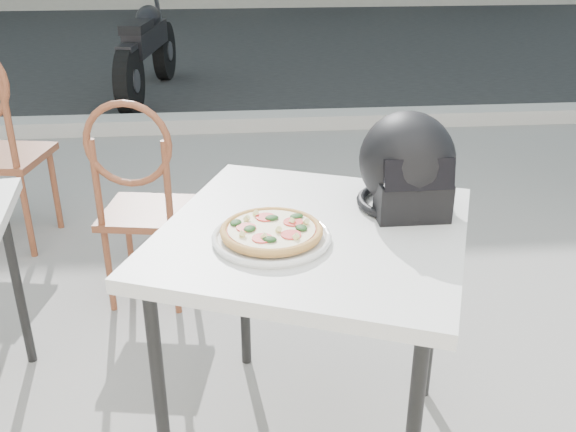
{
  "coord_description": "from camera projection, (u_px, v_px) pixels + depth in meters",
  "views": [
    {
      "loc": [
        -0.16,
        -2.23,
        1.61
      ],
      "look_at": [
        -0.01,
        -0.62,
        0.85
      ],
      "focal_mm": 40.0,
      "sensor_mm": 36.0,
      "label": 1
    }
  ],
  "objects": [
    {
      "name": "ground",
      "position": [
        276.0,
        338.0,
        2.71
      ],
      "size": [
        80.0,
        80.0,
        0.0
      ],
      "primitive_type": "plane",
      "color": "gray",
      "rests_on": "ground"
    },
    {
      "name": "street_asphalt",
      "position": [
        238.0,
        44.0,
        9.03
      ],
      "size": [
        30.0,
        8.0,
        0.0
      ],
      "primitive_type": "cube",
      "color": "black",
      "rests_on": "ground"
    },
    {
      "name": "curb",
      "position": [
        249.0,
        121.0,
        5.39
      ],
      "size": [
        30.0,
        0.25,
        0.12
      ],
      "primitive_type": "cube",
      "color": "#A9A59E",
      "rests_on": "ground"
    },
    {
      "name": "cafe_table_main",
      "position": [
        313.0,
        250.0,
        1.87
      ],
      "size": [
        1.1,
        1.1,
        0.8
      ],
      "rotation": [
        0.0,
        0.0,
        -0.37
      ],
      "color": "silver",
      "rests_on": "ground"
    },
    {
      "name": "plate",
      "position": [
        272.0,
        237.0,
        1.76
      ],
      "size": [
        0.42,
        0.42,
        0.02
      ],
      "rotation": [
        0.0,
        0.0,
        -0.34
      ],
      "color": "white",
      "rests_on": "cafe_table_main"
    },
    {
      "name": "pizza",
      "position": [
        271.0,
        230.0,
        1.75
      ],
      "size": [
        0.35,
        0.35,
        0.04
      ],
      "rotation": [
        0.0,
        0.0,
        0.27
      ],
      "color": "#C48E47",
      "rests_on": "plate"
    },
    {
      "name": "helmet",
      "position": [
        407.0,
        167.0,
        1.92
      ],
      "size": [
        0.29,
        0.3,
        0.3
      ],
      "rotation": [
        0.0,
        0.0,
        0.0
      ],
      "color": "black",
      "rests_on": "cafe_table_main"
    },
    {
      "name": "cafe_chair_main",
      "position": [
        140.0,
        193.0,
        2.75
      ],
      "size": [
        0.43,
        0.43,
        0.97
      ],
      "rotation": [
        0.0,
        0.0,
        2.97
      ],
      "color": "brown",
      "rests_on": "ground"
    },
    {
      "name": "motorcycle",
      "position": [
        147.0,
        50.0,
        6.26
      ],
      "size": [
        0.53,
        2.03,
        1.01
      ],
      "rotation": [
        0.0,
        0.0,
        -0.13
      ],
      "color": "black",
      "rests_on": "street_asphalt"
    }
  ]
}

